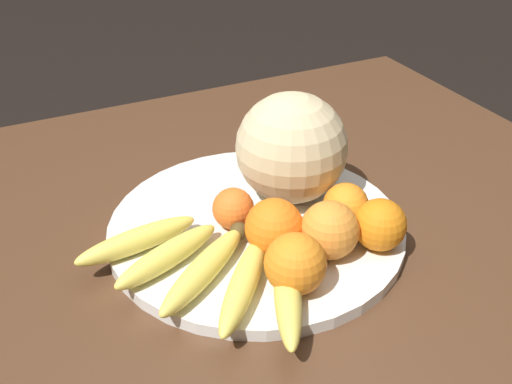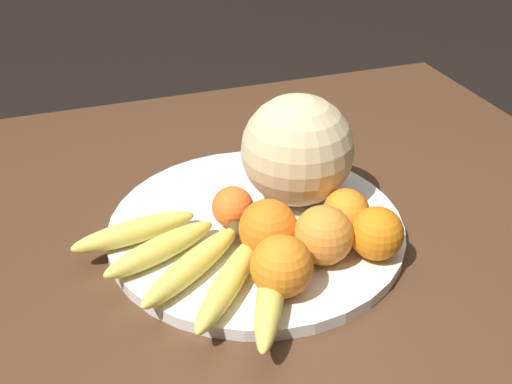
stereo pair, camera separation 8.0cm
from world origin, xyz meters
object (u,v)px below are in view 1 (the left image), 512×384
at_px(orange_back_left, 295,264).
at_px(orange_mid_center, 233,208).
at_px(orange_back_right, 380,225).
at_px(kitchen_table, 232,277).
at_px(fruit_bowl, 256,227).
at_px(orange_front_left, 330,230).
at_px(melon, 291,148).
at_px(orange_top_small, 346,206).
at_px(orange_front_right, 274,227).
at_px(banana_bunch, 207,267).

bearing_deg(orange_back_left, orange_mid_center, -84.56).
bearing_deg(orange_back_right, kitchen_table, -45.87).
xyz_separation_m(fruit_bowl, orange_front_left, (-0.05, 0.10, 0.05)).
height_order(kitchen_table, melon, melon).
relative_size(orange_mid_center, orange_top_small, 0.91).
bearing_deg(kitchen_table, orange_back_right, 134.13).
height_order(melon, orange_top_small, melon).
bearing_deg(orange_back_right, fruit_bowl, -44.12).
height_order(melon, orange_back_left, melon).
bearing_deg(orange_front_right, orange_back_left, 82.05).
height_order(kitchen_table, banana_bunch, banana_bunch).
relative_size(orange_front_left, orange_back_right, 1.10).
xyz_separation_m(orange_front_left, orange_front_right, (0.06, -0.04, -0.00)).
distance_m(banana_bunch, orange_front_right, 0.10).
xyz_separation_m(fruit_bowl, orange_back_left, (0.02, 0.14, 0.04)).
bearing_deg(orange_back_left, melon, -116.97).
relative_size(fruit_bowl, orange_front_right, 5.42).
bearing_deg(banana_bunch, orange_front_right, 150.66).
relative_size(orange_back_right, orange_top_small, 1.10).
bearing_deg(fruit_bowl, kitchen_table, -52.91).
xyz_separation_m(melon, orange_front_right, (0.08, 0.11, -0.04)).
bearing_deg(orange_front_right, orange_back_right, 158.53).
bearing_deg(orange_front_left, orange_back_left, 28.58).
xyz_separation_m(orange_back_left, orange_back_right, (-0.14, -0.02, -0.00)).
distance_m(banana_bunch, orange_mid_center, 0.11).
height_order(orange_mid_center, orange_back_left, orange_back_left).
bearing_deg(orange_mid_center, orange_front_left, 127.72).
relative_size(melon, banana_bunch, 0.56).
height_order(orange_front_left, orange_mid_center, orange_front_left).
distance_m(fruit_bowl, orange_front_right, 0.08).
distance_m(orange_front_right, orange_back_right, 0.14).
xyz_separation_m(melon, orange_back_left, (0.09, 0.18, -0.04)).
bearing_deg(orange_top_small, orange_front_right, 5.02).
bearing_deg(orange_front_right, orange_front_left, 149.33).
relative_size(fruit_bowl, orange_back_left, 5.49).
relative_size(fruit_bowl, orange_top_small, 6.53).
xyz_separation_m(orange_front_left, orange_mid_center, (0.08, -0.11, -0.01)).
bearing_deg(banana_bunch, orange_back_left, 107.97).
distance_m(melon, orange_back_left, 0.21).
bearing_deg(fruit_bowl, orange_back_left, 83.13).
relative_size(orange_back_left, orange_back_right, 1.08).
xyz_separation_m(melon, banana_bunch, (0.18, 0.12, -0.06)).
bearing_deg(melon, fruit_bowl, 28.35).
relative_size(orange_front_right, orange_mid_center, 1.32).
xyz_separation_m(orange_front_right, orange_top_small, (-0.11, -0.01, -0.01)).
height_order(kitchen_table, orange_mid_center, orange_mid_center).
distance_m(kitchen_table, orange_mid_center, 0.15).
distance_m(melon, orange_front_left, 0.15).
bearing_deg(banana_bunch, orange_front_left, 134.94).
distance_m(orange_front_right, orange_top_small, 0.11).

